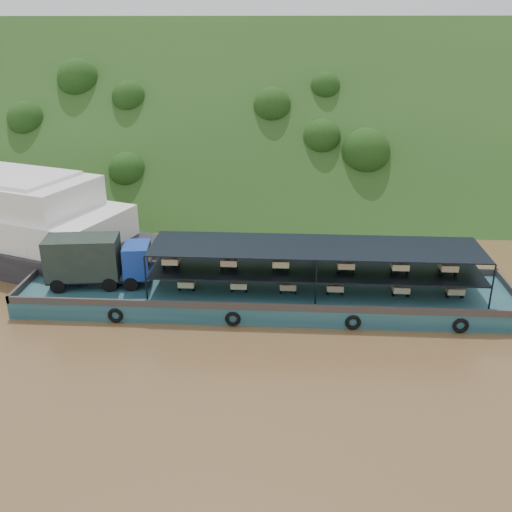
{
  "coord_description": "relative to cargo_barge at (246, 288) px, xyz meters",
  "views": [
    {
      "loc": [
        0.34,
        -35.37,
        18.83
      ],
      "look_at": [
        -2.0,
        3.0,
        3.2
      ],
      "focal_mm": 40.0,
      "sensor_mm": 36.0,
      "label": 1
    }
  ],
  "objects": [
    {
      "name": "ground",
      "position": [
        2.63,
        -1.73,
        -1.23
      ],
      "size": [
        160.0,
        160.0,
        0.0
      ],
      "primitive_type": "plane",
      "color": "brown",
      "rests_on": "ground"
    },
    {
      "name": "hillside",
      "position": [
        2.63,
        34.27,
        -1.23
      ],
      "size": [
        140.0,
        39.6,
        39.6
      ],
      "primitive_type": "cube",
      "rotation": [
        0.79,
        0.0,
        0.0
      ],
      "color": "#1F3D16",
      "rests_on": "ground"
    },
    {
      "name": "cargo_barge",
      "position": [
        0.0,
        0.0,
        0.0
      ],
      "size": [
        35.0,
        7.18,
        4.91
      ],
      "color": "#163D4D",
      "rests_on": "ground"
    }
  ]
}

